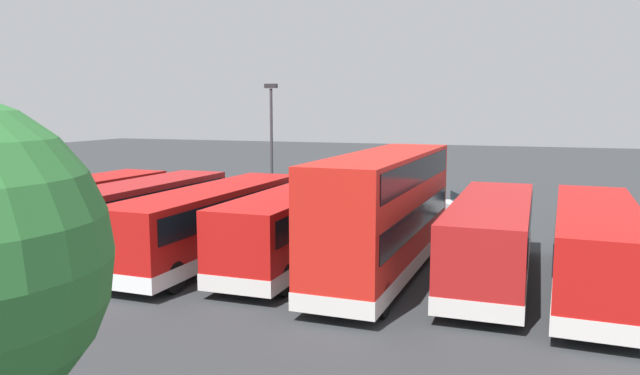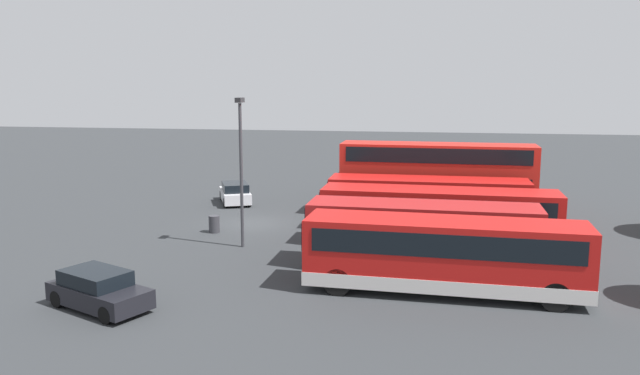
# 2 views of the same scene
# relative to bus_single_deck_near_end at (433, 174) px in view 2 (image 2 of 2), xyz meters

# --- Properties ---
(ground_plane) EXTENTS (140.00, 140.00, 0.00)m
(ground_plane) POSITION_rel_bus_single_deck_near_end_xyz_m (10.82, -10.33, -1.62)
(ground_plane) COLOR #2D3033
(bus_single_deck_near_end) EXTENTS (3.09, 11.45, 2.95)m
(bus_single_deck_near_end) POSITION_rel_bus_single_deck_near_end_xyz_m (0.00, 0.00, 0.00)
(bus_single_deck_near_end) COLOR #B71411
(bus_single_deck_near_end) RESTS_ON ground
(bus_single_deck_second) EXTENTS (2.70, 10.76, 2.95)m
(bus_single_deck_second) POSITION_rel_bus_single_deck_near_end_xyz_m (3.40, -0.30, -0.00)
(bus_single_deck_second) COLOR #A51919
(bus_single_deck_second) RESTS_ON ground
(bus_double_decker_third) EXTENTS (2.90, 11.83, 4.55)m
(bus_double_decker_third) POSITION_rel_bus_single_deck_near_end_xyz_m (7.17, 0.17, 0.83)
(bus_double_decker_third) COLOR red
(bus_double_decker_third) RESTS_ON ground
(bus_single_deck_fourth) EXTENTS (2.67, 11.05, 2.95)m
(bus_single_deck_fourth) POSITION_rel_bus_single_deck_near_end_xyz_m (10.81, -0.33, -0.00)
(bus_single_deck_fourth) COLOR #B71411
(bus_single_deck_fourth) RESTS_ON ground
(bus_single_deck_fifth) EXTENTS (2.88, 11.85, 2.95)m
(bus_single_deck_fifth) POSITION_rel_bus_single_deck_near_end_xyz_m (14.35, 0.21, 0.00)
(bus_single_deck_fifth) COLOR #B71411
(bus_single_deck_fifth) RESTS_ON ground
(bus_single_deck_sixth) EXTENTS (2.82, 10.27, 2.95)m
(bus_single_deck_sixth) POSITION_rel_bus_single_deck_near_end_xyz_m (18.26, -0.54, -0.00)
(bus_single_deck_sixth) COLOR #A51919
(bus_single_deck_sixth) RESTS_ON ground
(bus_single_deck_seventh) EXTENTS (3.07, 11.05, 2.95)m
(bus_single_deck_seventh) POSITION_rel_bus_single_deck_near_end_xyz_m (21.50, 0.34, -0.00)
(bus_single_deck_seventh) COLOR #B71411
(bus_single_deck_seventh) RESTS_ON ground
(car_hatchback_silver) EXTENTS (4.47, 3.29, 1.43)m
(car_hatchback_silver) POSITION_rel_bus_single_deck_near_end_xyz_m (4.95, -13.42, -0.92)
(car_hatchback_silver) COLOR silver
(car_hatchback_silver) RESTS_ON ground
(car_small_green) EXTENTS (3.34, 4.45, 1.43)m
(car_small_green) POSITION_rel_bus_single_deck_near_end_xyz_m (25.38, -12.23, -0.92)
(car_small_green) COLOR black
(car_small_green) RESTS_ON ground
(lamp_post_tall) EXTENTS (0.70, 0.30, 7.51)m
(lamp_post_tall) POSITION_rel_bus_single_deck_near_end_xyz_m (16.04, -9.54, 2.80)
(lamp_post_tall) COLOR #38383D
(lamp_post_tall) RESTS_ON ground
(waste_bin_yellow) EXTENTS (0.60, 0.60, 0.95)m
(waste_bin_yellow) POSITION_rel_bus_single_deck_near_end_xyz_m (13.37, -11.98, -1.15)
(waste_bin_yellow) COLOR #333338
(waste_bin_yellow) RESTS_ON ground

